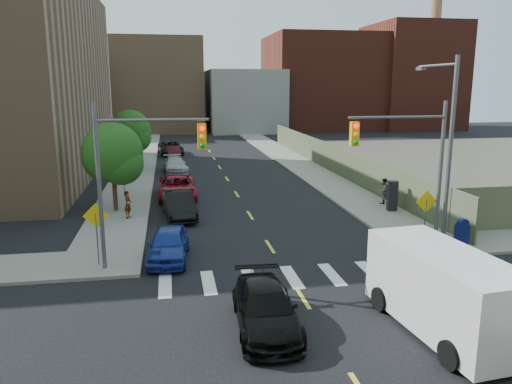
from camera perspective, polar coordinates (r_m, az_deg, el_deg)
name	(u,v)px	position (r m, az deg, el deg)	size (l,w,h in m)	color
ground	(318,322)	(17.16, 7.11, -14.57)	(160.00, 160.00, 0.00)	black
sidewalk_nw	(141,155)	(56.72, -12.99, 4.16)	(3.50, 73.00, 0.15)	gray
sidewalk_ne	(278,152)	(57.97, 2.53, 4.62)	(3.50, 73.00, 0.15)	gray
fence_north	(330,158)	(45.39, 8.50, 3.89)	(0.12, 44.00, 2.50)	#626748
gravel_lot	(499,162)	(55.81, 26.05, 3.05)	(36.00, 42.00, 0.06)	#595447
bg_bldg_west	(56,95)	(86.40, -21.86, 10.21)	(14.00, 18.00, 12.00)	#592319
bg_bldg_midwest	(159,86)	(86.63, -11.04, 11.84)	(14.00, 16.00, 15.00)	#8C6B4C
bg_bldg_center	(244,101)	(85.60, -1.43, 10.38)	(12.00, 16.00, 10.00)	gray
bg_bldg_east	(320,83)	(90.62, 7.36, 12.29)	(18.00, 18.00, 16.00)	#592319
bg_bldg_fareast	(411,77)	(94.76, 17.26, 12.45)	(14.00, 16.00, 18.00)	#592319
smokestack	(434,48)	(96.82, 19.63, 15.24)	(1.80, 1.80, 28.00)	#8C6B4C
signal_nw	(136,164)	(20.90, -13.50, 3.12)	(4.59, 0.30, 7.00)	#59595E
signal_ne	(410,157)	(23.41, 17.23, 3.85)	(4.59, 0.30, 7.00)	#59595E
streetlight_ne	(446,138)	(25.18, 20.92, 5.74)	(0.25, 3.70, 9.00)	#59595E
warn_sign_nw	(96,223)	(22.10, -17.80, -3.37)	(1.06, 0.06, 2.83)	#59595E
warn_sign_ne	(426,208)	(24.87, 18.84, -1.74)	(1.06, 0.06, 2.83)	#59595E
warn_sign_midwest	(123,170)	(35.23, -14.93, 2.46)	(1.06, 0.06, 2.83)	#59595E
tree_west_near	(113,156)	(31.13, -16.05, 3.92)	(3.66, 3.64, 5.52)	#332114
tree_west_far	(130,133)	(45.98, -14.15, 6.56)	(3.66, 3.64, 5.52)	#332114
parked_car_blue	(168,244)	(22.72, -9.98, -5.89)	(1.71, 4.25, 1.45)	navy
parked_car_black	(179,205)	(29.64, -8.78, -1.48)	(1.63, 4.68, 1.54)	black
parked_car_red	(177,187)	(34.80, -8.98, 0.54)	(2.52, 5.48, 1.52)	maroon
parked_car_silver	(175,165)	(45.08, -9.24, 3.09)	(1.93, 4.76, 1.38)	#9EA1A6
parked_car_white	(175,163)	(45.63, -9.25, 3.24)	(1.71, 4.25, 1.45)	silver
parked_car_maroon	(174,152)	(53.93, -9.38, 4.51)	(1.36, 3.89, 1.28)	#3D0C11
parked_car_grey	(170,148)	(56.92, -9.75, 5.01)	(2.49, 5.41, 1.50)	black
black_sedan	(266,308)	(16.39, 1.10, -13.16)	(1.91, 4.71, 1.37)	black
cargo_van	(440,288)	(17.10, 20.34, -10.22)	(2.91, 6.03, 2.67)	white
mailbox	(462,233)	(25.59, 22.47, -4.36)	(0.63, 0.52, 1.38)	#0E1754
payphone	(392,196)	(31.44, 15.33, -0.41)	(0.55, 0.45, 1.85)	black
pedestrian_west	(128,205)	(29.59, -14.44, -1.40)	(0.58, 0.38, 1.58)	gray
pedestrian_east	(384,191)	(33.17, 14.38, 0.11)	(0.81, 0.63, 1.66)	gray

